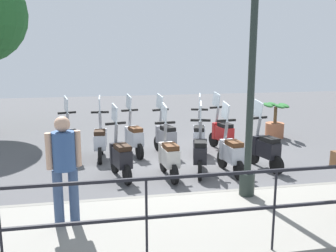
{
  "coord_description": "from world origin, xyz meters",
  "views": [
    {
      "loc": [
        -8.22,
        2.12,
        2.63
      ],
      "look_at": [
        0.2,
        0.5,
        0.9
      ],
      "focal_mm": 40.0,
      "sensor_mm": 36.0,
      "label": 1
    }
  ],
  "objects_px": {
    "scooter_near_0": "(265,148)",
    "scooter_near_4": "(120,156)",
    "scooter_far_1": "(199,136)",
    "scooter_far_4": "(100,140)",
    "pedestrian_distant": "(64,162)",
    "lamp_post_near": "(252,77)",
    "scooter_far_3": "(134,137)",
    "scooter_near_1": "(231,152)",
    "scooter_far_5": "(71,141)",
    "scooter_far_2": "(165,136)",
    "scooter_near_2": "(200,152)",
    "scooter_near_3": "(169,155)",
    "scooter_far_0": "(222,133)",
    "potted_palm": "(275,123)"
  },
  "relations": [
    {
      "from": "pedestrian_distant",
      "to": "scooter_near_3",
      "type": "height_order",
      "value": "pedestrian_distant"
    },
    {
      "from": "scooter_near_0",
      "to": "scooter_near_4",
      "type": "bearing_deg",
      "value": 77.33
    },
    {
      "from": "pedestrian_distant",
      "to": "scooter_near_2",
      "type": "distance_m",
      "value": 3.52
    },
    {
      "from": "scooter_near_0",
      "to": "scooter_far_4",
      "type": "height_order",
      "value": "same"
    },
    {
      "from": "scooter_far_1",
      "to": "scooter_far_4",
      "type": "relative_size",
      "value": 1.0
    },
    {
      "from": "lamp_post_near",
      "to": "scooter_near_2",
      "type": "xyz_separation_m",
      "value": [
        1.71,
        0.37,
        -1.72
      ]
    },
    {
      "from": "pedestrian_distant",
      "to": "scooter_near_4",
      "type": "height_order",
      "value": "pedestrian_distant"
    },
    {
      "from": "scooter_near_2",
      "to": "scooter_near_3",
      "type": "relative_size",
      "value": 1.0
    },
    {
      "from": "scooter_near_0",
      "to": "scooter_far_0",
      "type": "bearing_deg",
      "value": 0.31
    },
    {
      "from": "scooter_near_2",
      "to": "scooter_far_3",
      "type": "xyz_separation_m",
      "value": [
        1.7,
        1.26,
        0.0
      ]
    },
    {
      "from": "scooter_far_4",
      "to": "lamp_post_near",
      "type": "bearing_deg",
      "value": -139.35
    },
    {
      "from": "scooter_far_0",
      "to": "scooter_far_5",
      "type": "distance_m",
      "value": 3.91
    },
    {
      "from": "scooter_far_1",
      "to": "scooter_far_4",
      "type": "bearing_deg",
      "value": 105.09
    },
    {
      "from": "scooter_near_2",
      "to": "scooter_near_3",
      "type": "distance_m",
      "value": 0.73
    },
    {
      "from": "scooter_near_3",
      "to": "scooter_far_0",
      "type": "height_order",
      "value": "same"
    },
    {
      "from": "scooter_far_2",
      "to": "scooter_far_3",
      "type": "bearing_deg",
      "value": 69.24
    },
    {
      "from": "scooter_far_0",
      "to": "scooter_far_4",
      "type": "distance_m",
      "value": 3.21
    },
    {
      "from": "scooter_far_4",
      "to": "scooter_far_2",
      "type": "bearing_deg",
      "value": -82.96
    },
    {
      "from": "potted_palm",
      "to": "scooter_far_5",
      "type": "relative_size",
      "value": 0.69
    },
    {
      "from": "scooter_near_1",
      "to": "scooter_far_0",
      "type": "distance_m",
      "value": 1.95
    },
    {
      "from": "potted_palm",
      "to": "scooter_near_4",
      "type": "height_order",
      "value": "scooter_near_4"
    },
    {
      "from": "scooter_far_5",
      "to": "scooter_far_2",
      "type": "bearing_deg",
      "value": -105.6
    },
    {
      "from": "scooter_near_1",
      "to": "scooter_far_2",
      "type": "xyz_separation_m",
      "value": [
        1.77,
        1.11,
        0.0
      ]
    },
    {
      "from": "scooter_near_0",
      "to": "scooter_far_5",
      "type": "xyz_separation_m",
      "value": [
        1.56,
        4.34,
        0.0
      ]
    },
    {
      "from": "scooter_near_2",
      "to": "scooter_far_5",
      "type": "xyz_separation_m",
      "value": [
        1.61,
        2.81,
        0.0
      ]
    },
    {
      "from": "scooter_near_1",
      "to": "scooter_near_3",
      "type": "height_order",
      "value": "same"
    },
    {
      "from": "scooter_far_2",
      "to": "scooter_near_0",
      "type": "bearing_deg",
      "value": -144.53
    },
    {
      "from": "scooter_near_2",
      "to": "scooter_far_5",
      "type": "distance_m",
      "value": 3.24
    },
    {
      "from": "pedestrian_distant",
      "to": "potted_palm",
      "type": "height_order",
      "value": "pedestrian_distant"
    },
    {
      "from": "scooter_near_4",
      "to": "scooter_far_1",
      "type": "relative_size",
      "value": 1.0
    },
    {
      "from": "scooter_far_2",
      "to": "scooter_far_4",
      "type": "bearing_deg",
      "value": 77.83
    },
    {
      "from": "scooter_far_1",
      "to": "scooter_far_0",
      "type": "bearing_deg",
      "value": -52.83
    },
    {
      "from": "scooter_near_1",
      "to": "pedestrian_distant",
      "type": "bearing_deg",
      "value": 117.12
    },
    {
      "from": "scooter_far_2",
      "to": "scooter_near_1",
      "type": "bearing_deg",
      "value": -163.81
    },
    {
      "from": "lamp_post_near",
      "to": "scooter_near_2",
      "type": "height_order",
      "value": "lamp_post_near"
    },
    {
      "from": "scooter_near_1",
      "to": "scooter_far_3",
      "type": "bearing_deg",
      "value": 40.48
    },
    {
      "from": "pedestrian_distant",
      "to": "lamp_post_near",
      "type": "bearing_deg",
      "value": 87.7
    },
    {
      "from": "pedestrian_distant",
      "to": "scooter_far_5",
      "type": "height_order",
      "value": "pedestrian_distant"
    },
    {
      "from": "scooter_near_0",
      "to": "scooter_near_1",
      "type": "height_order",
      "value": "same"
    },
    {
      "from": "pedestrian_distant",
      "to": "scooter_far_0",
      "type": "distance_m",
      "value": 5.52
    },
    {
      "from": "scooter_far_5",
      "to": "scooter_far_0",
      "type": "bearing_deg",
      "value": -103.97
    },
    {
      "from": "scooter_near_1",
      "to": "scooter_near_2",
      "type": "distance_m",
      "value": 0.66
    },
    {
      "from": "lamp_post_near",
      "to": "scooter_far_3",
      "type": "bearing_deg",
      "value": 25.56
    },
    {
      "from": "pedestrian_distant",
      "to": "scooter_near_0",
      "type": "relative_size",
      "value": 1.03
    },
    {
      "from": "lamp_post_near",
      "to": "scooter_far_1",
      "type": "distance_m",
      "value": 3.63
    },
    {
      "from": "scooter_near_1",
      "to": "scooter_far_1",
      "type": "relative_size",
      "value": 1.0
    },
    {
      "from": "scooter_near_1",
      "to": "scooter_near_4",
      "type": "distance_m",
      "value": 2.37
    },
    {
      "from": "pedestrian_distant",
      "to": "potted_palm",
      "type": "bearing_deg",
      "value": 119.0
    },
    {
      "from": "pedestrian_distant",
      "to": "scooter_near_1",
      "type": "bearing_deg",
      "value": 110.23
    },
    {
      "from": "scooter_near_4",
      "to": "pedestrian_distant",
      "type": "bearing_deg",
      "value": 143.4
    }
  ]
}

